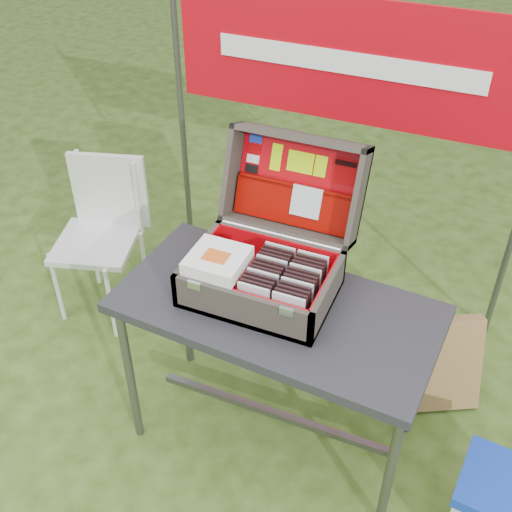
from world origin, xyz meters
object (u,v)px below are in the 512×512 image
at_px(chair, 96,245).
at_px(cardboard_box, 433,364).
at_px(table, 275,373).
at_px(suitcase, 267,234).

xyz_separation_m(chair, cardboard_box, (1.70, 0.05, -0.20)).
bearing_deg(chair, table, -35.47).
distance_m(table, cardboard_box, 0.75).
bearing_deg(cardboard_box, chair, 153.87).
relative_size(table, suitcase, 2.19).
height_order(chair, cardboard_box, chair).
bearing_deg(table, cardboard_box, 41.83).
xyz_separation_m(table, cardboard_box, (0.58, 0.45, -0.15)).
bearing_deg(table, suitcase, 133.48).
height_order(table, suitcase, suitcase).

